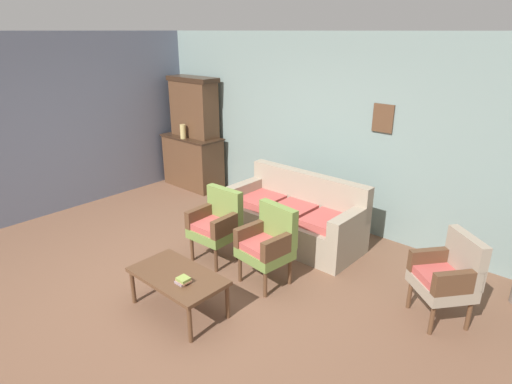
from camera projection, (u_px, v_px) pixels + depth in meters
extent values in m
plane|color=brown|center=(188.00, 287.00, 4.82)|extent=(7.68, 7.68, 0.00)
cube|color=gray|center=(324.00, 130.00, 6.17)|extent=(6.40, 0.06, 2.70)
cube|color=brown|center=(383.00, 118.00, 5.47)|extent=(0.28, 0.02, 0.36)
cube|color=slate|center=(43.00, 128.00, 6.36)|extent=(0.06, 5.20, 2.70)
cube|color=brown|center=(193.00, 162.00, 7.81)|extent=(1.10, 0.52, 0.90)
cube|color=#342115|center=(192.00, 137.00, 7.64)|extent=(1.16, 0.55, 0.03)
cube|color=brown|center=(194.00, 109.00, 7.52)|extent=(0.90, 0.36, 0.95)
cube|color=#342115|center=(192.00, 79.00, 7.34)|extent=(0.99, 0.38, 0.08)
cylinder|color=tan|center=(183.00, 131.00, 7.46)|extent=(0.10, 0.10, 0.24)
cube|color=gray|center=(293.00, 227.00, 5.80)|extent=(1.86, 0.81, 0.42)
cube|color=gray|center=(308.00, 190.00, 5.86)|extent=(1.85, 0.17, 0.48)
cube|color=gray|center=(350.00, 222.00, 5.15)|extent=(0.16, 0.80, 0.24)
cube|color=gray|center=(247.00, 190.00, 6.21)|extent=(0.16, 0.80, 0.24)
cube|color=#B74C47|center=(326.00, 221.00, 5.34)|extent=(0.49, 0.56, 0.10)
cube|color=#B74C47|center=(292.00, 210.00, 5.68)|extent=(0.49, 0.56, 0.10)
cube|color=#B74C47|center=(261.00, 200.00, 6.01)|extent=(0.49, 0.56, 0.10)
cube|color=olive|center=(214.00, 232.00, 5.25)|extent=(0.54, 0.50, 0.12)
cube|color=#B74C47|center=(213.00, 226.00, 5.21)|extent=(0.46, 0.42, 0.10)
cube|color=olive|center=(225.00, 206.00, 5.29)|extent=(0.52, 0.12, 0.46)
cube|color=brown|center=(227.00, 225.00, 5.06)|extent=(0.10, 0.48, 0.22)
cube|color=brown|center=(201.00, 215.00, 5.32)|extent=(0.10, 0.48, 0.22)
cylinder|color=brown|center=(216.00, 260.00, 5.07)|extent=(0.04, 0.04, 0.32)
cylinder|color=brown|center=(192.00, 249.00, 5.32)|extent=(0.04, 0.04, 0.32)
cylinder|color=brown|center=(238.00, 248.00, 5.34)|extent=(0.04, 0.04, 0.32)
cylinder|color=brown|center=(214.00, 238.00, 5.59)|extent=(0.04, 0.04, 0.32)
cube|color=olive|center=(265.00, 253.00, 4.77)|extent=(0.57, 0.53, 0.12)
cube|color=#B74C47|center=(264.00, 246.00, 4.73)|extent=(0.48, 0.45, 0.10)
cube|color=olive|center=(278.00, 224.00, 4.79)|extent=(0.53, 0.15, 0.46)
cube|color=brown|center=(279.00, 246.00, 4.56)|extent=(0.13, 0.49, 0.22)
cube|color=brown|center=(252.00, 233.00, 4.86)|extent=(0.13, 0.49, 0.22)
cylinder|color=brown|center=(265.00, 284.00, 4.59)|extent=(0.04, 0.04, 0.32)
cylinder|color=brown|center=(240.00, 269.00, 4.88)|extent=(0.04, 0.04, 0.32)
cylinder|color=brown|center=(290.00, 271.00, 4.82)|extent=(0.04, 0.04, 0.32)
cylinder|color=brown|center=(264.00, 258.00, 5.11)|extent=(0.04, 0.04, 0.32)
cube|color=gray|center=(441.00, 285.00, 4.16)|extent=(0.71, 0.70, 0.12)
cube|color=#B74C47|center=(441.00, 278.00, 4.13)|extent=(0.60, 0.59, 0.10)
cube|color=gray|center=(465.00, 258.00, 4.09)|extent=(0.47, 0.40, 0.46)
cube|color=brown|center=(458.00, 283.00, 3.90)|extent=(0.36, 0.42, 0.22)
cube|color=brown|center=(432.00, 259.00, 4.31)|extent=(0.36, 0.42, 0.22)
cylinder|color=brown|center=(432.00, 320.00, 4.02)|extent=(0.04, 0.04, 0.32)
cylinder|color=brown|center=(410.00, 294.00, 4.41)|extent=(0.04, 0.04, 0.32)
cylinder|color=brown|center=(469.00, 316.00, 4.08)|extent=(0.04, 0.04, 0.32)
cylinder|color=brown|center=(444.00, 291.00, 4.46)|extent=(0.04, 0.04, 0.32)
cube|color=brown|center=(178.00, 276.00, 4.28)|extent=(1.00, 0.56, 0.04)
cylinder|color=brown|center=(170.00, 269.00, 4.81)|extent=(0.04, 0.04, 0.38)
cylinder|color=brown|center=(227.00, 301.00, 4.24)|extent=(0.04, 0.04, 0.38)
cylinder|color=brown|center=(133.00, 287.00, 4.48)|extent=(0.04, 0.04, 0.38)
cylinder|color=brown|center=(190.00, 325.00, 3.90)|extent=(0.04, 0.04, 0.38)
cube|color=gray|center=(182.00, 282.00, 4.12)|extent=(0.11, 0.10, 0.02)
cube|color=tan|center=(183.00, 280.00, 4.12)|extent=(0.14, 0.10, 0.02)
cube|color=#8AA048|center=(183.00, 279.00, 4.10)|extent=(0.11, 0.10, 0.03)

